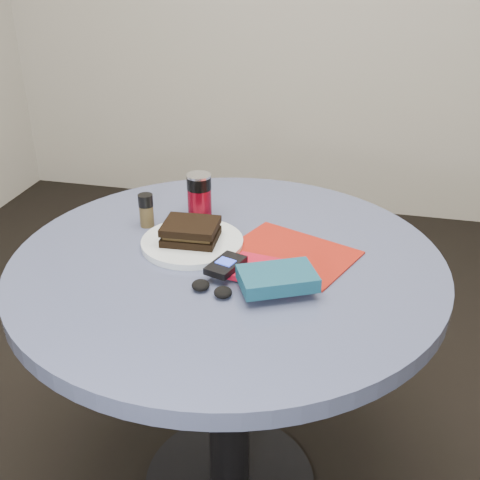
% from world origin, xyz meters
% --- Properties ---
extents(table, '(1.00, 1.00, 0.75)m').
position_xyz_m(table, '(0.00, 0.00, 0.59)').
color(table, black).
rests_on(table, ground).
extents(plate, '(0.32, 0.32, 0.02)m').
position_xyz_m(plate, '(-0.10, 0.04, 0.76)').
color(plate, white).
rests_on(plate, table).
extents(sandwich, '(0.13, 0.11, 0.05)m').
position_xyz_m(sandwich, '(-0.10, 0.04, 0.79)').
color(sandwich, black).
rests_on(sandwich, plate).
extents(soda_can, '(0.08, 0.08, 0.12)m').
position_xyz_m(soda_can, '(-0.12, 0.20, 0.81)').
color(soda_can, maroon).
rests_on(soda_can, table).
extents(pepper_grinder, '(0.04, 0.04, 0.09)m').
position_xyz_m(pepper_grinder, '(-0.24, 0.12, 0.79)').
color(pepper_grinder, '#483A1F').
rests_on(pepper_grinder, table).
extents(magazine, '(0.34, 0.30, 0.00)m').
position_xyz_m(magazine, '(0.14, 0.05, 0.75)').
color(magazine, maroon).
rests_on(magazine, table).
extents(red_book, '(0.18, 0.13, 0.01)m').
position_xyz_m(red_book, '(0.11, -0.06, 0.76)').
color(red_book, '#AD0D25').
rests_on(red_book, magazine).
extents(novel, '(0.18, 0.16, 0.03)m').
position_xyz_m(novel, '(0.14, -0.12, 0.78)').
color(novel, navy).
rests_on(novel, red_book).
extents(mp3_player, '(0.08, 0.11, 0.02)m').
position_xyz_m(mp3_player, '(0.02, -0.08, 0.78)').
color(mp3_player, black).
rests_on(mp3_player, red_book).
extents(headphones, '(0.10, 0.06, 0.02)m').
position_xyz_m(headphones, '(0.01, -0.15, 0.76)').
color(headphones, black).
rests_on(headphones, table).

